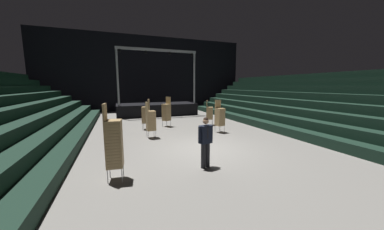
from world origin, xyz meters
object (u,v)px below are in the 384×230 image
object	(u,v)px
man_with_tie	(206,139)
chair_stack_front_right	(220,116)
chair_stack_mid_right	(146,114)
chair_stack_rear_left	(114,143)
chair_stack_mid_centre	(151,120)
stage_riser	(157,108)
chair_stack_front_left	(210,113)
chair_stack_mid_left	(166,112)

from	to	relation	value
man_with_tie	chair_stack_front_right	distance (m)	5.23
chair_stack_mid_right	chair_stack_rear_left	distance (m)	6.81
man_with_tie	chair_stack_rear_left	distance (m)	2.81
chair_stack_mid_centre	stage_riser	bearing A→B (deg)	162.94
man_with_tie	chair_stack_front_left	distance (m)	7.35
chair_stack_front_right	chair_stack_mid_left	bearing A→B (deg)	-58.74
chair_stack_mid_left	chair_stack_mid_right	distance (m)	1.46
chair_stack_front_right	chair_stack_mid_left	xyz separation A→B (m)	(-2.50, 2.74, 0.04)
chair_stack_mid_right	chair_stack_mid_centre	xyz separation A→B (m)	(-0.05, -2.17, 0.00)
man_with_tie	chair_stack_rear_left	world-z (taller)	chair_stack_rear_left
chair_stack_front_left	chair_stack_mid_centre	distance (m)	4.83
chair_stack_mid_centre	chair_stack_rear_left	world-z (taller)	chair_stack_rear_left
chair_stack_front_left	man_with_tie	bearing A→B (deg)	1.43
chair_stack_front_right	chair_stack_mid_centre	distance (m)	3.95
chair_stack_rear_left	man_with_tie	bearing A→B (deg)	95.81
chair_stack_mid_left	chair_stack_mid_right	xyz separation A→B (m)	(-1.40, -0.44, -0.04)
chair_stack_front_left	chair_stack_rear_left	size ratio (longest dim) A/B	0.77
chair_stack_mid_left	chair_stack_front_left	bearing A→B (deg)	-132.65
stage_riser	man_with_tie	world-z (taller)	stage_riser
chair_stack_mid_right	chair_stack_mid_centre	distance (m)	2.17
chair_stack_mid_left	chair_stack_rear_left	bearing A→B (deg)	123.24
chair_stack_mid_left	chair_stack_rear_left	xyz separation A→B (m)	(-3.17, -7.01, 0.13)
chair_stack_front_right	chair_stack_mid_right	distance (m)	4.52
chair_stack_mid_centre	chair_stack_rear_left	size ratio (longest dim) A/B	0.85
chair_stack_mid_right	chair_stack_rear_left	bearing A→B (deg)	-177.47
chair_stack_mid_right	man_with_tie	bearing A→B (deg)	-153.61
stage_riser	chair_stack_mid_centre	distance (m)	8.42
stage_riser	chair_stack_mid_left	distance (m)	5.62
chair_stack_front_left	chair_stack_front_right	xyz separation A→B (m)	(-0.40, -2.21, 0.08)
stage_riser	man_with_tie	distance (m)	12.72
chair_stack_mid_right	stage_riser	bearing A→B (deg)	1.13
chair_stack_mid_centre	chair_stack_mid_left	bearing A→B (deg)	146.57
chair_stack_front_left	chair_stack_rear_left	bearing A→B (deg)	-15.21
chair_stack_mid_left	stage_riser	bearing A→B (deg)	-36.45
chair_stack_mid_centre	chair_stack_rear_left	bearing A→B (deg)	-25.78
chair_stack_front_right	chair_stack_mid_left	distance (m)	3.71
chair_stack_front_right	chair_stack_front_left	bearing A→B (deg)	-111.43
chair_stack_mid_left	chair_stack_mid_right	size ratio (longest dim) A/B	1.05
chair_stack_front_left	chair_stack_mid_left	distance (m)	2.95
chair_stack_mid_left	chair_stack_mid_centre	distance (m)	2.99
chair_stack_mid_left	chair_stack_rear_left	size ratio (longest dim) A/B	0.89
man_with_tie	chair_stack_mid_centre	world-z (taller)	chair_stack_mid_centre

